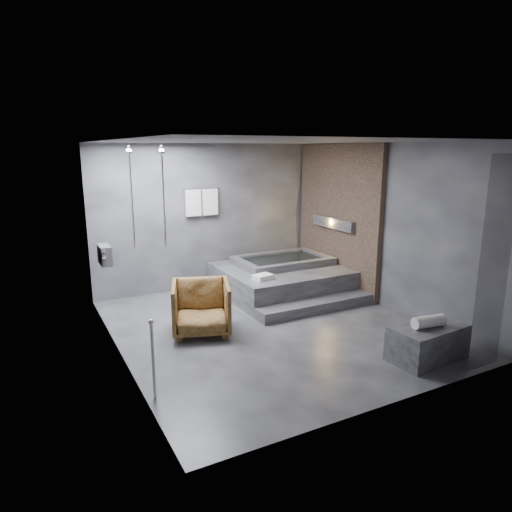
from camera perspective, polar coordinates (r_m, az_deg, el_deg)
room at (r=7.10m, az=3.73°, el=5.41°), size 5.00×5.04×2.82m
tub_deck at (r=8.76m, az=3.13°, el=-2.98°), size 2.20×2.00×0.50m
tub_step at (r=7.87m, az=7.54°, el=-6.21°), size 2.20×0.36×0.18m
concrete_bench at (r=6.47m, az=20.64°, el=-10.07°), size 1.05×0.62×0.46m
driftwood_chair at (r=6.87m, az=-6.87°, el=-6.43°), size 1.08×1.09×0.79m
rolled_towel at (r=6.31m, az=20.77°, el=-7.67°), size 0.46×0.22×0.16m
deck_towel at (r=7.87m, az=0.88°, el=-2.63°), size 0.36×0.29×0.08m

